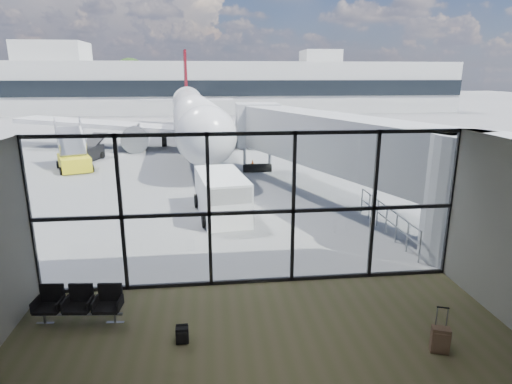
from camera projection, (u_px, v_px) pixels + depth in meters
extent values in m
plane|color=slate|center=(218.00, 127.00, 51.06)|extent=(220.00, 220.00, 0.00)
cube|color=#6C6A44|center=(271.00, 372.00, 8.89)|extent=(12.00, 8.00, 0.01)
cube|color=silver|center=(274.00, 159.00, 7.70)|extent=(12.00, 8.00, 0.02)
cube|color=white|center=(252.00, 211.00, 12.13)|extent=(12.00, 0.04, 4.50)
cube|color=black|center=(252.00, 281.00, 12.71)|extent=(12.00, 0.12, 0.10)
cube|color=black|center=(252.00, 212.00, 12.14)|extent=(12.00, 0.12, 0.10)
cube|color=black|center=(251.00, 134.00, 11.55)|extent=(12.00, 0.12, 0.10)
cube|color=black|center=(30.00, 218.00, 11.48)|extent=(0.10, 0.12, 4.50)
cube|color=black|center=(121.00, 215.00, 11.74)|extent=(0.10, 0.12, 4.50)
cube|color=black|center=(209.00, 212.00, 12.00)|extent=(0.10, 0.12, 4.50)
cube|color=black|center=(293.00, 209.00, 12.26)|extent=(0.10, 0.12, 4.50)
cube|color=black|center=(374.00, 206.00, 12.52)|extent=(0.10, 0.12, 4.50)
cube|color=black|center=(451.00, 204.00, 12.78)|extent=(0.10, 0.12, 4.50)
cylinder|color=#939597|center=(468.00, 198.00, 13.90)|extent=(2.80, 2.80, 4.20)
cube|color=#939597|center=(330.00, 140.00, 20.09)|extent=(7.45, 14.81, 2.40)
cube|color=#939597|center=(257.00, 125.00, 26.51)|extent=(2.60, 2.20, 2.60)
cylinder|color=gray|center=(245.00, 158.00, 26.98)|extent=(0.20, 0.20, 1.80)
cylinder|color=gray|center=(270.00, 158.00, 27.15)|extent=(0.20, 0.20, 1.80)
cylinder|color=black|center=(257.00, 168.00, 27.24)|extent=(1.80, 0.56, 0.56)
cylinder|color=gray|center=(420.00, 247.00, 13.95)|extent=(0.06, 0.06, 1.10)
cylinder|color=gray|center=(407.00, 237.00, 14.81)|extent=(0.06, 0.06, 1.10)
cylinder|color=gray|center=(396.00, 228.00, 15.67)|extent=(0.06, 0.06, 1.10)
cylinder|color=gray|center=(386.00, 220.00, 16.54)|extent=(0.06, 0.06, 1.10)
cylinder|color=gray|center=(377.00, 213.00, 17.40)|extent=(0.06, 0.06, 1.10)
cylinder|color=gray|center=(369.00, 206.00, 18.26)|extent=(0.06, 0.06, 1.10)
cylinder|color=gray|center=(362.00, 200.00, 19.12)|extent=(0.06, 0.06, 1.10)
cylinder|color=gray|center=(387.00, 207.00, 16.40)|extent=(0.06, 5.40, 0.06)
cylinder|color=gray|center=(386.00, 219.00, 16.52)|extent=(0.06, 5.40, 0.06)
cube|color=silver|center=(214.00, 87.00, 71.08)|extent=(80.00, 12.00, 8.00)
cube|color=black|center=(214.00, 88.00, 65.24)|extent=(80.00, 0.20, 2.40)
cube|color=silver|center=(53.00, 52.00, 66.93)|extent=(10.00, 8.00, 3.00)
cube|color=silver|center=(320.00, 56.00, 71.70)|extent=(6.00, 6.00, 2.00)
cylinder|color=#382619|center=(31.00, 99.00, 77.71)|extent=(0.50, 0.50, 3.42)
sphere|color=black|center=(28.00, 75.00, 76.61)|extent=(6.27, 6.27, 6.27)
cylinder|color=#382619|center=(66.00, 101.00, 78.45)|extent=(0.50, 0.50, 2.70)
sphere|color=black|center=(63.00, 83.00, 77.58)|extent=(4.95, 4.95, 4.95)
cylinder|color=#382619|center=(99.00, 100.00, 79.05)|extent=(0.50, 0.50, 3.06)
sphere|color=black|center=(97.00, 79.00, 78.06)|extent=(5.61, 5.61, 5.61)
cylinder|color=#382619|center=(132.00, 99.00, 79.65)|extent=(0.50, 0.50, 3.42)
sphere|color=black|center=(131.00, 75.00, 78.55)|extent=(6.27, 6.27, 6.27)
cube|color=gray|center=(79.00, 314.00, 10.58)|extent=(2.12, 0.27, 0.04)
cube|color=black|center=(49.00, 308.00, 10.52)|extent=(0.65, 0.61, 0.08)
cube|color=black|center=(52.00, 294.00, 10.72)|extent=(0.60, 0.12, 0.53)
cube|color=black|center=(78.00, 308.00, 10.54)|extent=(0.65, 0.61, 0.08)
cube|color=black|center=(82.00, 293.00, 10.73)|extent=(0.60, 0.12, 0.53)
cube|color=black|center=(108.00, 308.00, 10.55)|extent=(0.65, 0.61, 0.08)
cube|color=black|center=(110.00, 293.00, 10.74)|extent=(0.60, 0.12, 0.53)
cylinder|color=gray|center=(45.00, 319.00, 10.60)|extent=(0.06, 0.06, 0.24)
cylinder|color=gray|center=(115.00, 318.00, 10.63)|extent=(0.06, 0.06, 0.24)
cube|color=black|center=(182.00, 335.00, 9.82)|extent=(0.29, 0.19, 0.40)
cube|color=black|center=(182.00, 338.00, 9.71)|extent=(0.24, 0.06, 0.27)
cylinder|color=black|center=(182.00, 325.00, 9.85)|extent=(0.27, 0.08, 0.07)
cube|color=brown|center=(440.00, 340.00, 9.45)|extent=(0.45, 0.35, 0.58)
cube|color=brown|center=(441.00, 343.00, 9.33)|extent=(0.32, 0.15, 0.43)
cylinder|color=gray|center=(437.00, 317.00, 9.45)|extent=(0.03, 0.03, 0.49)
cylinder|color=gray|center=(447.00, 318.00, 9.40)|extent=(0.03, 0.03, 0.49)
cube|color=black|center=(443.00, 308.00, 9.36)|extent=(0.26, 0.12, 0.02)
cylinder|color=black|center=(433.00, 347.00, 9.65)|extent=(0.05, 0.07, 0.06)
cylinder|color=black|center=(443.00, 348.00, 9.61)|extent=(0.05, 0.07, 0.06)
cylinder|color=silver|center=(193.00, 114.00, 36.36)|extent=(5.53, 27.62, 3.38)
sphere|color=silver|center=(206.00, 136.00, 23.37)|extent=(3.38, 3.38, 3.38)
cone|color=silver|center=(187.00, 100.00, 51.44)|extent=(3.81, 5.74, 3.38)
cube|color=black|center=(205.00, 127.00, 23.77)|extent=(2.09, 1.25, 0.46)
cube|color=silver|center=(100.00, 124.00, 36.01)|extent=(14.07, 6.22, 1.08)
cylinder|color=black|center=(136.00, 137.00, 35.07)|extent=(2.16, 3.25, 1.92)
cube|color=silver|center=(162.00, 100.00, 50.45)|extent=(5.20, 2.29, 0.16)
cube|color=silver|center=(279.00, 121.00, 38.85)|extent=(13.86, 8.13, 1.08)
cylinder|color=black|center=(250.00, 134.00, 36.81)|extent=(2.16, 3.25, 1.92)
cube|color=silver|center=(211.00, 100.00, 51.52)|extent=(5.29, 3.01, 0.16)
cube|color=#5D0D15|center=(185.00, 74.00, 50.64)|extent=(0.55, 3.49, 5.49)
cylinder|color=gray|center=(205.00, 167.00, 25.66)|extent=(0.18, 0.18, 1.28)
cylinder|color=black|center=(205.00, 172.00, 25.74)|extent=(0.28, 0.66, 0.64)
cylinder|color=black|center=(164.00, 142.00, 36.94)|extent=(0.48, 0.91, 0.88)
cylinder|color=black|center=(223.00, 140.00, 37.88)|extent=(0.48, 0.91, 0.88)
cube|color=white|center=(221.00, 195.00, 18.62)|extent=(2.39, 4.45, 1.85)
cube|color=black|center=(228.00, 193.00, 17.01)|extent=(1.88, 1.33, 0.65)
cylinder|color=black|center=(205.00, 220.00, 17.26)|extent=(0.31, 0.67, 0.65)
cylinder|color=black|center=(249.00, 216.00, 17.70)|extent=(0.31, 0.67, 0.65)
cylinder|color=black|center=(197.00, 201.00, 19.85)|extent=(0.31, 0.67, 0.65)
cylinder|color=black|center=(236.00, 198.00, 20.29)|extent=(0.31, 0.67, 0.65)
cube|color=black|center=(86.00, 153.00, 30.71)|extent=(2.06, 3.13, 0.96)
cube|color=black|center=(94.00, 141.00, 31.62)|extent=(1.74, 2.61, 0.99)
cylinder|color=black|center=(71.00, 160.00, 29.98)|extent=(0.31, 0.51, 0.48)
cylinder|color=black|center=(88.00, 160.00, 29.78)|extent=(0.31, 0.51, 0.48)
cylinder|color=black|center=(85.00, 155.00, 31.80)|extent=(0.31, 0.51, 0.48)
cylinder|color=black|center=(102.00, 155.00, 31.60)|extent=(0.31, 0.51, 0.48)
cube|color=yellow|center=(74.00, 162.00, 27.67)|extent=(2.82, 3.54, 0.89)
cube|color=gray|center=(71.00, 141.00, 28.09)|extent=(2.39, 2.91, 1.64)
cylinder|color=black|center=(62.00, 171.00, 26.39)|extent=(0.39, 0.54, 0.49)
cylinder|color=black|center=(92.00, 168.00, 27.21)|extent=(0.39, 0.54, 0.49)
cylinder|color=black|center=(59.00, 165.00, 28.27)|extent=(0.39, 0.54, 0.49)
cylinder|color=black|center=(87.00, 162.00, 29.09)|extent=(0.39, 0.54, 0.49)
cube|color=red|center=(243.00, 191.00, 22.75)|extent=(0.46, 0.46, 0.03)
cone|color=red|center=(243.00, 185.00, 22.66)|extent=(0.44, 0.44, 0.66)
cube|color=#CD510A|center=(253.00, 167.00, 28.56)|extent=(0.38, 0.38, 0.03)
cone|color=#CD510A|center=(253.00, 164.00, 28.50)|extent=(0.36, 0.36, 0.54)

